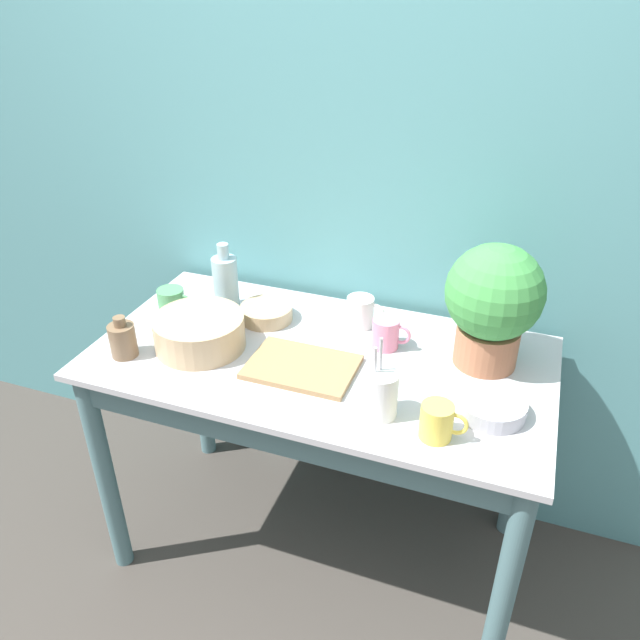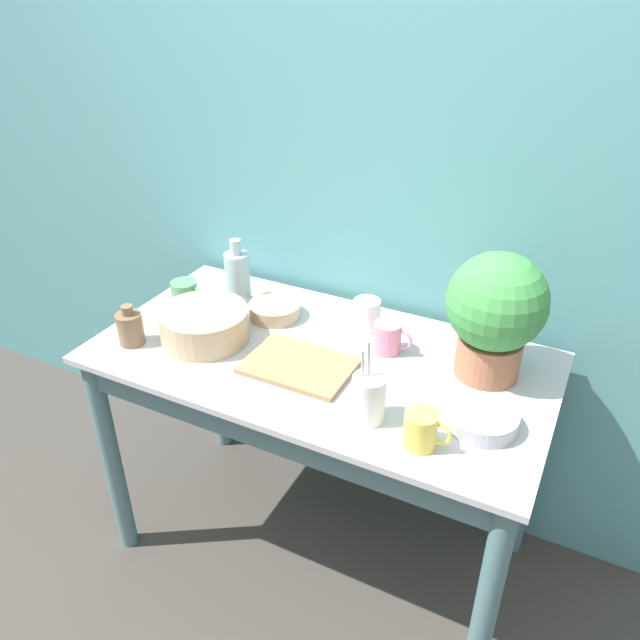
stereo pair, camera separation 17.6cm
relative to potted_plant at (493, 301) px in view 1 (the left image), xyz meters
The scene contains 15 objects.
ground_plane 1.21m from the potted_plant, 133.48° to the right, with size 12.00×12.00×0.00m, color #3D3833.
wall_back 0.56m from the potted_plant, 148.84° to the left, with size 6.00×0.05×2.40m.
counter_table 0.60m from the potted_plant, 160.98° to the right, with size 1.33×0.70×0.81m.
potted_plant is the anchor object (origin of this frame).
bowl_wash_large 0.84m from the potted_plant, 165.70° to the right, with size 0.27×0.27×0.10m.
bottle_tall 0.85m from the potted_plant, behind, with size 0.08×0.08×0.23m.
bottle_short 1.05m from the potted_plant, 161.92° to the right, with size 0.08×0.08×0.13m.
mug_pink 0.33m from the potted_plant, behind, with size 0.12×0.08×0.09m.
mug_green 1.01m from the potted_plant, behind, with size 0.12×0.09×0.08m.
mug_white 0.43m from the potted_plant, 169.14° to the left, with size 0.12×0.08×0.10m.
mug_yellow 0.40m from the potted_plant, 100.36° to the right, with size 0.12×0.08×0.09m.
bowl_small_tan 0.71m from the potted_plant, behind, with size 0.17×0.17×0.05m.
bowl_small_steel 0.30m from the potted_plant, 78.12° to the right, with size 0.17×0.17×0.04m.
utensil_cup 0.42m from the potted_plant, 123.42° to the right, with size 0.09×0.09×0.22m.
tray_board 0.56m from the potted_plant, 155.94° to the right, with size 0.30×0.21×0.02m.
Camera 1 is at (0.52, -1.08, 1.82)m, focal length 35.00 mm.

